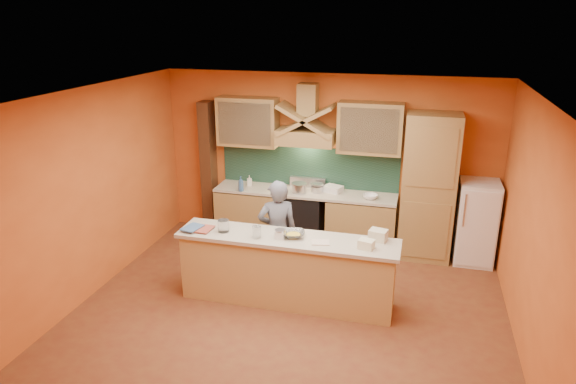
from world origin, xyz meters
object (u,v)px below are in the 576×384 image
(stove, at_px, (304,218))
(kitchen_scale, at_px, (280,234))
(fridge, at_px, (476,222))
(person, at_px, (277,232))
(mixing_bowl, at_px, (293,234))

(stove, distance_m, kitchen_scale, 2.03)
(fridge, bearing_deg, person, -153.31)
(kitchen_scale, bearing_deg, fridge, 37.58)
(stove, relative_size, kitchen_scale, 7.54)
(stove, relative_size, mixing_bowl, 3.05)
(stove, xyz_separation_m, mixing_bowl, (0.28, -1.87, 0.53))
(stove, xyz_separation_m, kitchen_scale, (0.13, -1.96, 0.54))
(mixing_bowl, bearing_deg, person, 126.30)
(stove, height_order, kitchen_scale, kitchen_scale)
(fridge, height_order, kitchen_scale, fridge)
(stove, bearing_deg, person, -92.98)
(kitchen_scale, distance_m, mixing_bowl, 0.17)
(fridge, height_order, mixing_bowl, fridge)
(fridge, bearing_deg, stove, 180.00)
(kitchen_scale, relative_size, mixing_bowl, 0.40)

